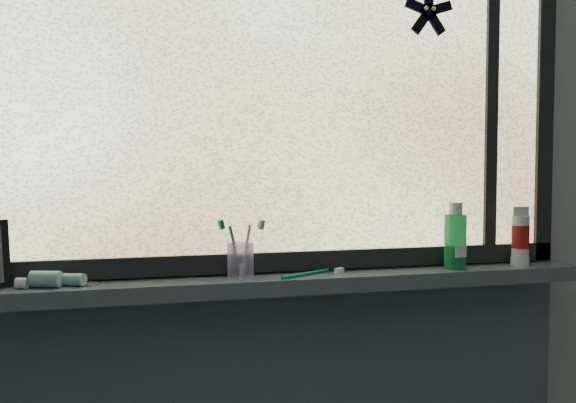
# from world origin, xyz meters

# --- Properties ---
(wall_back) EXTENTS (3.00, 0.01, 2.50)m
(wall_back) POSITION_xyz_m (0.00, 1.30, 1.25)
(wall_back) COLOR #9EA3A8
(wall_back) RESTS_ON ground
(windowsill) EXTENTS (1.62, 0.14, 0.04)m
(windowsill) POSITION_xyz_m (0.00, 1.23, 1.00)
(windowsill) COLOR #495661
(windowsill) RESTS_ON wall_back
(window_pane) EXTENTS (1.50, 0.01, 1.00)m
(window_pane) POSITION_xyz_m (0.00, 1.28, 1.53)
(window_pane) COLOR silver
(window_pane) RESTS_ON wall_back
(frame_bottom) EXTENTS (1.60, 0.03, 0.05)m
(frame_bottom) POSITION_xyz_m (0.00, 1.28, 1.05)
(frame_bottom) COLOR black
(frame_bottom) RESTS_ON windowsill
(frame_right) EXTENTS (0.05, 0.03, 1.10)m
(frame_right) POSITION_xyz_m (0.78, 1.28, 1.53)
(frame_right) COLOR black
(frame_right) RESTS_ON wall_back
(frame_mullion) EXTENTS (0.03, 0.03, 1.00)m
(frame_mullion) POSITION_xyz_m (0.60, 1.28, 1.53)
(frame_mullion) COLOR black
(frame_mullion) RESTS_ON wall_back
(starfish_sticker) EXTENTS (0.15, 0.02, 0.15)m
(starfish_sticker) POSITION_xyz_m (0.40, 1.27, 1.72)
(starfish_sticker) COLOR black
(starfish_sticker) RESTS_ON window_pane
(toothpaste_tube) EXTENTS (0.22, 0.12, 0.04)m
(toothpaste_tube) POSITION_xyz_m (-0.57, 1.22, 1.04)
(toothpaste_tube) COLOR silver
(toothpaste_tube) RESTS_ON windowsill
(toothbrush_cup) EXTENTS (0.08, 0.08, 0.09)m
(toothbrush_cup) POSITION_xyz_m (-0.13, 1.23, 1.06)
(toothbrush_cup) COLOR #BCB0E9
(toothbrush_cup) RESTS_ON windowsill
(toothbrush_lying) EXTENTS (0.19, 0.12, 0.01)m
(toothbrush_lying) POSITION_xyz_m (0.04, 1.22, 1.03)
(toothbrush_lying) COLOR #0C7169
(toothbrush_lying) RESTS_ON windowsill
(mouthwash_bottle) EXTENTS (0.07, 0.07, 0.15)m
(mouthwash_bottle) POSITION_xyz_m (0.46, 1.21, 1.11)
(mouthwash_bottle) COLOR green
(mouthwash_bottle) RESTS_ON windowsill
(cream_tube) EXTENTS (0.05, 0.05, 0.12)m
(cream_tube) POSITION_xyz_m (0.67, 1.22, 1.11)
(cream_tube) COLOR silver
(cream_tube) RESTS_ON windowsill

